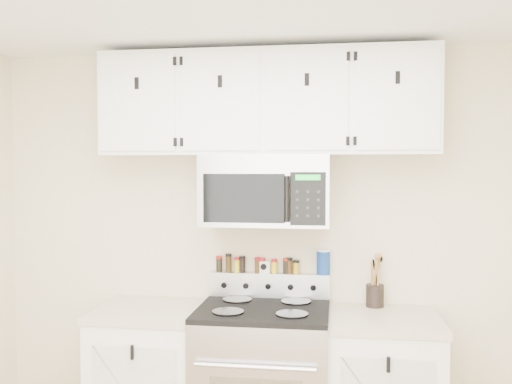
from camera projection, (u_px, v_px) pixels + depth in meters
back_wall at (270, 249)px, 3.62m from camera, size 3.50×0.01×2.50m
base_cabinet_left at (151, 382)px, 3.46m from camera, size 0.64×0.62×0.92m
microwave at (266, 190)px, 3.42m from camera, size 0.76×0.44×0.42m
upper_cabinets at (267, 104)px, 3.42m from camera, size 2.00×0.35×0.62m
utensil_crock at (375, 294)px, 3.46m from camera, size 0.11×0.11×0.31m
kitchen_timer at (264, 267)px, 3.60m from camera, size 0.08×0.07×0.08m
salt_canister at (323, 262)px, 3.54m from camera, size 0.08×0.08×0.16m
spice_jar_0 at (219, 264)px, 3.64m from camera, size 0.04×0.04×0.10m
spice_jar_1 at (229, 263)px, 3.63m from camera, size 0.04×0.04×0.12m
spice_jar_2 at (237, 265)px, 3.62m from camera, size 0.04×0.04×0.09m
spice_jar_3 at (242, 264)px, 3.62m from camera, size 0.04×0.04×0.10m
spice_jar_4 at (258, 265)px, 3.60m from camera, size 0.04×0.04×0.10m
spice_jar_5 at (262, 265)px, 3.60m from camera, size 0.05×0.05×0.09m
spice_jar_6 at (274, 266)px, 3.59m from camera, size 0.04×0.04×0.09m
spice_jar_7 at (286, 266)px, 3.58m from camera, size 0.04×0.04×0.10m
spice_jar_8 at (289, 266)px, 3.57m from camera, size 0.04×0.04×0.10m
spice_jar_9 at (296, 267)px, 3.57m from camera, size 0.04×0.04×0.09m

